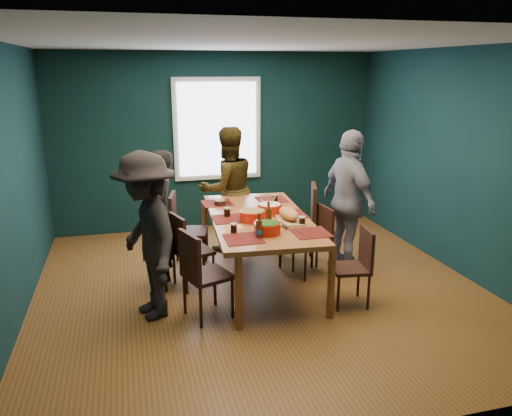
{
  "coord_description": "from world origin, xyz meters",
  "views": [
    {
      "loc": [
        -1.4,
        -5.1,
        2.44
      ],
      "look_at": [
        0.0,
        0.17,
        0.91
      ],
      "focal_mm": 35.0,
      "sensor_mm": 36.0,
      "label": 1
    }
  ],
  "objects_px": {
    "person_right": "(349,201)",
    "bowl_herbs": "(267,228)",
    "bowl_dumpling": "(270,208)",
    "dining_table": "(259,223)",
    "person_back": "(228,189)",
    "cutting_board": "(289,215)",
    "chair_right_near": "(357,261)",
    "chair_left_mid": "(186,245)",
    "chair_right_far": "(304,218)",
    "bowl_salad": "(253,215)",
    "chair_left_near": "(200,269)",
    "person_far_left": "(159,221)",
    "chair_left_far": "(182,225)",
    "person_near_left": "(147,236)",
    "chair_right_mid": "(318,236)"
  },
  "relations": [
    {
      "from": "chair_right_far",
      "to": "bowl_salad",
      "type": "bearing_deg",
      "value": -124.96
    },
    {
      "from": "cutting_board",
      "to": "chair_right_near",
      "type": "bearing_deg",
      "value": -34.95
    },
    {
      "from": "chair_right_far",
      "to": "chair_right_mid",
      "type": "distance_m",
      "value": 0.42
    },
    {
      "from": "bowl_salad",
      "to": "chair_left_far",
      "type": "bearing_deg",
      "value": 128.02
    },
    {
      "from": "chair_left_near",
      "to": "person_back",
      "type": "xyz_separation_m",
      "value": [
        0.69,
        1.94,
        0.32
      ]
    },
    {
      "from": "bowl_salad",
      "to": "bowl_herbs",
      "type": "height_order",
      "value": "bowl_salad"
    },
    {
      "from": "chair_right_near",
      "to": "bowl_herbs",
      "type": "distance_m",
      "value": 1.04
    },
    {
      "from": "chair_left_far",
      "to": "person_near_left",
      "type": "relative_size",
      "value": 0.56
    },
    {
      "from": "chair_right_near",
      "to": "bowl_herbs",
      "type": "relative_size",
      "value": 3.08
    },
    {
      "from": "chair_left_near",
      "to": "bowl_herbs",
      "type": "relative_size",
      "value": 3.39
    },
    {
      "from": "chair_right_far",
      "to": "person_far_left",
      "type": "height_order",
      "value": "person_far_left"
    },
    {
      "from": "chair_right_far",
      "to": "chair_left_near",
      "type": "bearing_deg",
      "value": -124.25
    },
    {
      "from": "chair_left_mid",
      "to": "bowl_dumpling",
      "type": "xyz_separation_m",
      "value": [
        0.98,
        -0.02,
        0.37
      ]
    },
    {
      "from": "person_back",
      "to": "person_near_left",
      "type": "xyz_separation_m",
      "value": [
        -1.18,
        -1.72,
        -0.01
      ]
    },
    {
      "from": "dining_table",
      "to": "person_back",
      "type": "xyz_separation_m",
      "value": [
        -0.1,
        1.26,
        0.11
      ]
    },
    {
      "from": "chair_right_far",
      "to": "bowl_salad",
      "type": "height_order",
      "value": "chair_right_far"
    },
    {
      "from": "bowl_dumpling",
      "to": "chair_right_mid",
      "type": "bearing_deg",
      "value": 0.69
    },
    {
      "from": "person_back",
      "to": "dining_table",
      "type": "bearing_deg",
      "value": 82.87
    },
    {
      "from": "chair_right_near",
      "to": "person_right",
      "type": "bearing_deg",
      "value": 78.4
    },
    {
      "from": "chair_left_mid",
      "to": "chair_right_far",
      "type": "relative_size",
      "value": 0.85
    },
    {
      "from": "chair_left_mid",
      "to": "bowl_salad",
      "type": "bearing_deg",
      "value": -36.15
    },
    {
      "from": "chair_left_near",
      "to": "person_far_left",
      "type": "bearing_deg",
      "value": 91.29
    },
    {
      "from": "bowl_herbs",
      "to": "bowl_dumpling",
      "type": "bearing_deg",
      "value": 71.74
    },
    {
      "from": "person_far_left",
      "to": "cutting_board",
      "type": "distance_m",
      "value": 1.45
    },
    {
      "from": "chair_right_far",
      "to": "bowl_salad",
      "type": "xyz_separation_m",
      "value": [
        -0.85,
        -0.63,
        0.28
      ]
    },
    {
      "from": "person_near_left",
      "to": "bowl_herbs",
      "type": "bearing_deg",
      "value": 68.35
    },
    {
      "from": "chair_right_near",
      "to": "person_back",
      "type": "relative_size",
      "value": 0.49
    },
    {
      "from": "person_near_left",
      "to": "bowl_salad",
      "type": "height_order",
      "value": "person_near_left"
    },
    {
      "from": "person_far_left",
      "to": "bowl_dumpling",
      "type": "height_order",
      "value": "person_far_left"
    },
    {
      "from": "chair_left_mid",
      "to": "person_near_left",
      "type": "bearing_deg",
      "value": -145.45
    },
    {
      "from": "dining_table",
      "to": "person_back",
      "type": "height_order",
      "value": "person_back"
    },
    {
      "from": "chair_left_far",
      "to": "bowl_herbs",
      "type": "relative_size",
      "value": 3.51
    },
    {
      "from": "person_far_left",
      "to": "chair_right_near",
      "type": "bearing_deg",
      "value": 72.0
    },
    {
      "from": "person_right",
      "to": "bowl_herbs",
      "type": "bearing_deg",
      "value": 113.1
    },
    {
      "from": "dining_table",
      "to": "person_near_left",
      "type": "bearing_deg",
      "value": -155.72
    },
    {
      "from": "chair_left_far",
      "to": "person_back",
      "type": "bearing_deg",
      "value": 48.91
    },
    {
      "from": "chair_right_mid",
      "to": "bowl_dumpling",
      "type": "distance_m",
      "value": 0.73
    },
    {
      "from": "chair_right_far",
      "to": "person_near_left",
      "type": "distance_m",
      "value": 2.24
    },
    {
      "from": "person_right",
      "to": "cutting_board",
      "type": "relative_size",
      "value": 2.72
    },
    {
      "from": "chair_right_far",
      "to": "bowl_herbs",
      "type": "distance_m",
      "value": 1.4
    },
    {
      "from": "person_far_left",
      "to": "cutting_board",
      "type": "height_order",
      "value": "person_far_left"
    },
    {
      "from": "bowl_herbs",
      "to": "chair_left_near",
      "type": "bearing_deg",
      "value": -174.48
    },
    {
      "from": "dining_table",
      "to": "bowl_dumpling",
      "type": "height_order",
      "value": "bowl_dumpling"
    },
    {
      "from": "person_near_left",
      "to": "bowl_salad",
      "type": "bearing_deg",
      "value": 90.94
    },
    {
      "from": "chair_right_far",
      "to": "cutting_board",
      "type": "distance_m",
      "value": 0.9
    },
    {
      "from": "chair_right_near",
      "to": "cutting_board",
      "type": "bearing_deg",
      "value": 144.57
    },
    {
      "from": "chair_left_far",
      "to": "chair_left_mid",
      "type": "xyz_separation_m",
      "value": [
        -0.03,
        -0.64,
        -0.05
      ]
    },
    {
      "from": "dining_table",
      "to": "chair_right_near",
      "type": "bearing_deg",
      "value": -37.05
    },
    {
      "from": "person_far_left",
      "to": "person_near_left",
      "type": "xyz_separation_m",
      "value": [
        -0.17,
        -0.65,
        0.05
      ]
    },
    {
      "from": "chair_right_far",
      "to": "bowl_dumpling",
      "type": "relative_size",
      "value": 3.68
    }
  ]
}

